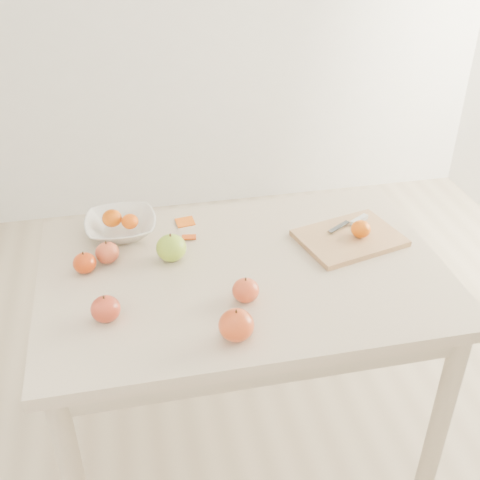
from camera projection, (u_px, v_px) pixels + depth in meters
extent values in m
plane|color=#C6B293|center=(243.00, 435.00, 2.20)|extent=(3.50, 3.50, 0.00)
cube|color=beige|center=(243.00, 274.00, 1.80)|extent=(1.20, 0.80, 0.04)
cylinder|color=#BCAA8E|center=(79.00, 321.00, 2.19)|extent=(0.06, 0.06, 0.71)
cylinder|color=#BCAA8E|center=(359.00, 284.00, 2.37)|extent=(0.06, 0.06, 0.71)
cylinder|color=#BCAA8E|center=(441.00, 418.00, 1.82)|extent=(0.06, 0.06, 0.71)
cube|color=tan|center=(349.00, 238.00, 1.91)|extent=(0.36, 0.30, 0.02)
ellipsoid|color=orange|center=(361.00, 229.00, 1.89)|extent=(0.06, 0.06, 0.05)
imported|color=white|center=(121.00, 226.00, 1.94)|extent=(0.23, 0.23, 0.06)
ellipsoid|color=#DF5807|center=(112.00, 218.00, 1.92)|extent=(0.06, 0.06, 0.06)
ellipsoid|color=#CD5407|center=(130.00, 221.00, 1.92)|extent=(0.05, 0.05, 0.05)
cube|color=#E15C0F|center=(185.00, 223.00, 2.00)|extent=(0.07, 0.05, 0.01)
cube|color=#C4440D|center=(189.00, 238.00, 1.93)|extent=(0.05, 0.04, 0.01)
cube|color=silver|center=(359.00, 220.00, 1.98)|extent=(0.07, 0.06, 0.01)
cube|color=#3B3D43|center=(339.00, 227.00, 1.94)|extent=(0.09, 0.06, 0.00)
ellipsoid|color=#598F1B|center=(171.00, 248.00, 1.81)|extent=(0.09, 0.09, 0.08)
ellipsoid|color=#A1231B|center=(236.00, 325.00, 1.51)|extent=(0.09, 0.09, 0.08)
ellipsoid|color=maroon|center=(246.00, 290.00, 1.64)|extent=(0.07, 0.07, 0.07)
ellipsoid|color=maroon|center=(107.00, 253.00, 1.80)|extent=(0.07, 0.07, 0.06)
ellipsoid|color=maroon|center=(106.00, 309.00, 1.57)|extent=(0.08, 0.08, 0.07)
ellipsoid|color=#990304|center=(85.00, 263.00, 1.76)|extent=(0.07, 0.07, 0.06)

